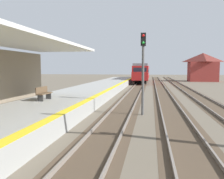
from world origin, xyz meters
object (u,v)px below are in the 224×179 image
at_px(approaching_train, 142,72).
at_px(platform_bench, 44,93).
at_px(rail_signal_post, 143,65).
at_px(distant_trackside_house, 203,67).

xyz_separation_m(approaching_train, platform_bench, (-5.01, -36.30, -0.80)).
bearing_deg(approaching_train, rail_signal_post, -87.66).
xyz_separation_m(rail_signal_post, distant_trackside_house, (12.01, 40.87, 0.14)).
bearing_deg(rail_signal_post, platform_bench, -174.58).
distance_m(approaching_train, rail_signal_post, 35.73).
distance_m(approaching_train, platform_bench, 36.65).
bearing_deg(distant_trackside_house, approaching_train, -158.95).
bearing_deg(platform_bench, rail_signal_post, 5.42).
xyz_separation_m(platform_bench, distant_trackside_house, (18.48, 41.49, 1.96)).
bearing_deg(distant_trackside_house, rail_signal_post, -106.38).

